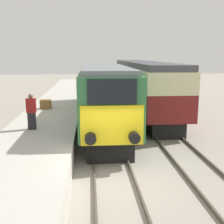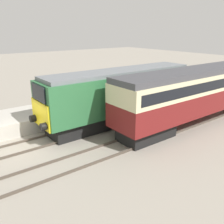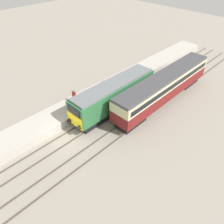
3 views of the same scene
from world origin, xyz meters
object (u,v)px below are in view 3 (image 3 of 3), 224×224
object	(u,v)px
luggage_crate	(104,84)
passenger_carriage	(164,86)
locomotive	(114,95)
person_on_platform	(74,96)

from	to	relation	value
luggage_crate	passenger_carriage	bearing A→B (deg)	27.98
locomotive	luggage_crate	xyz separation A→B (m)	(-3.80, 2.00, -0.86)
person_on_platform	luggage_crate	xyz separation A→B (m)	(-0.16, 5.35, -0.56)
locomotive	luggage_crate	distance (m)	4.38
locomotive	luggage_crate	size ratio (longest dim) A/B	18.10
locomotive	passenger_carriage	xyz separation A→B (m)	(3.40, 5.83, 0.27)
person_on_platform	passenger_carriage	bearing A→B (deg)	52.51
passenger_carriage	luggage_crate	bearing A→B (deg)	-152.02
locomotive	passenger_carriage	distance (m)	6.75
passenger_carriage	person_on_platform	world-z (taller)	passenger_carriage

